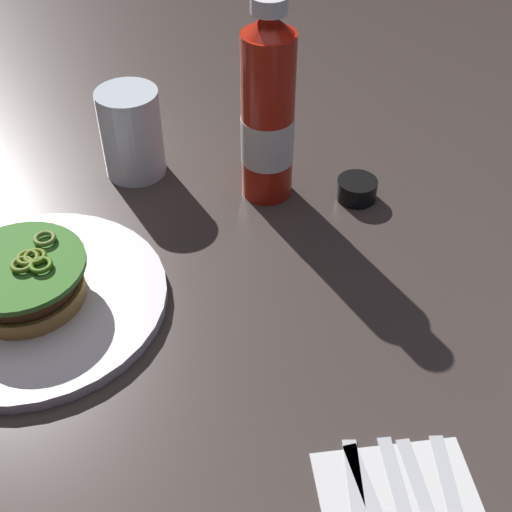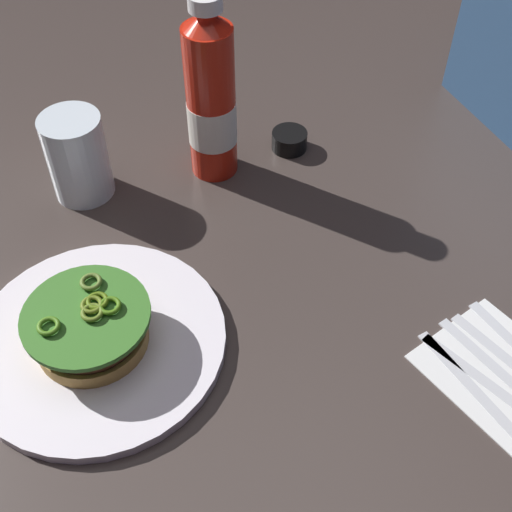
{
  "view_description": "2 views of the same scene",
  "coord_description": "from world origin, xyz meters",
  "px_view_note": "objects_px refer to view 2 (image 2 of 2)",
  "views": [
    {
      "loc": [
        0.49,
        0.16,
        0.5
      ],
      "look_at": [
        0.0,
        0.1,
        0.06
      ],
      "focal_mm": 47.33,
      "sensor_mm": 36.0,
      "label": 1
    },
    {
      "loc": [
        0.47,
        -0.12,
        0.58
      ],
      "look_at": [
        0.06,
        0.05,
        0.09
      ],
      "focal_mm": 46.75,
      "sensor_mm": 36.0,
      "label": 2
    }
  ],
  "objects_px": {
    "burger_sandwich": "(89,327)",
    "butter_knife": "(504,420)",
    "napkin": "(509,380)",
    "water_glass": "(77,157)",
    "condiment_cup": "(289,140)",
    "ketchup_bottle": "(211,101)",
    "dinner_plate": "(99,341)"
  },
  "relations": [
    {
      "from": "condiment_cup",
      "to": "water_glass",
      "type": "bearing_deg",
      "value": -94.89
    },
    {
      "from": "burger_sandwich",
      "to": "water_glass",
      "type": "distance_m",
      "value": 0.25
    },
    {
      "from": "burger_sandwich",
      "to": "napkin",
      "type": "relative_size",
      "value": 0.77
    },
    {
      "from": "water_glass",
      "to": "dinner_plate",
      "type": "bearing_deg",
      "value": -10.06
    },
    {
      "from": "condiment_cup",
      "to": "napkin",
      "type": "xyz_separation_m",
      "value": [
        0.42,
        0.05,
        -0.01
      ]
    },
    {
      "from": "butter_knife",
      "to": "burger_sandwich",
      "type": "bearing_deg",
      "value": -125.04
    },
    {
      "from": "ketchup_bottle",
      "to": "butter_knife",
      "type": "xyz_separation_m",
      "value": [
        0.46,
        0.12,
        -0.1
      ]
    },
    {
      "from": "ketchup_bottle",
      "to": "condiment_cup",
      "type": "bearing_deg",
      "value": 89.53
    },
    {
      "from": "water_glass",
      "to": "napkin",
      "type": "xyz_separation_m",
      "value": [
        0.45,
        0.33,
        -0.05
      ]
    },
    {
      "from": "butter_knife",
      "to": "napkin",
      "type": "bearing_deg",
      "value": 136.81
    },
    {
      "from": "water_glass",
      "to": "butter_knife",
      "type": "relative_size",
      "value": 0.53
    },
    {
      "from": "ketchup_bottle",
      "to": "water_glass",
      "type": "relative_size",
      "value": 2.16
    },
    {
      "from": "napkin",
      "to": "butter_knife",
      "type": "height_order",
      "value": "butter_knife"
    },
    {
      "from": "burger_sandwich",
      "to": "ketchup_bottle",
      "type": "xyz_separation_m",
      "value": [
        -0.22,
        0.22,
        0.07
      ]
    },
    {
      "from": "dinner_plate",
      "to": "water_glass",
      "type": "bearing_deg",
      "value": 169.94
    },
    {
      "from": "ketchup_bottle",
      "to": "butter_knife",
      "type": "bearing_deg",
      "value": 14.91
    },
    {
      "from": "dinner_plate",
      "to": "water_glass",
      "type": "height_order",
      "value": "water_glass"
    },
    {
      "from": "burger_sandwich",
      "to": "napkin",
      "type": "height_order",
      "value": "burger_sandwich"
    },
    {
      "from": "water_glass",
      "to": "napkin",
      "type": "relative_size",
      "value": 0.67
    },
    {
      "from": "dinner_plate",
      "to": "ketchup_bottle",
      "type": "distance_m",
      "value": 0.32
    },
    {
      "from": "burger_sandwich",
      "to": "butter_knife",
      "type": "distance_m",
      "value": 0.42
    },
    {
      "from": "burger_sandwich",
      "to": "napkin",
      "type": "distance_m",
      "value": 0.43
    },
    {
      "from": "burger_sandwich",
      "to": "water_glass",
      "type": "xyz_separation_m",
      "value": [
        -0.25,
        0.05,
        0.02
      ]
    },
    {
      "from": "ketchup_bottle",
      "to": "butter_knife",
      "type": "distance_m",
      "value": 0.49
    },
    {
      "from": "condiment_cup",
      "to": "napkin",
      "type": "relative_size",
      "value": 0.29
    },
    {
      "from": "napkin",
      "to": "burger_sandwich",
      "type": "bearing_deg",
      "value": -118.54
    },
    {
      "from": "dinner_plate",
      "to": "condiment_cup",
      "type": "relative_size",
      "value": 5.5
    },
    {
      "from": "burger_sandwich",
      "to": "butter_knife",
      "type": "xyz_separation_m",
      "value": [
        0.24,
        0.34,
        -0.03
      ]
    },
    {
      "from": "water_glass",
      "to": "condiment_cup",
      "type": "bearing_deg",
      "value": 85.11
    },
    {
      "from": "burger_sandwich",
      "to": "ketchup_bottle",
      "type": "distance_m",
      "value": 0.32
    },
    {
      "from": "condiment_cup",
      "to": "butter_knife",
      "type": "xyz_separation_m",
      "value": [
        0.46,
        0.01,
        -0.01
      ]
    },
    {
      "from": "burger_sandwich",
      "to": "water_glass",
      "type": "height_order",
      "value": "water_glass"
    }
  ]
}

